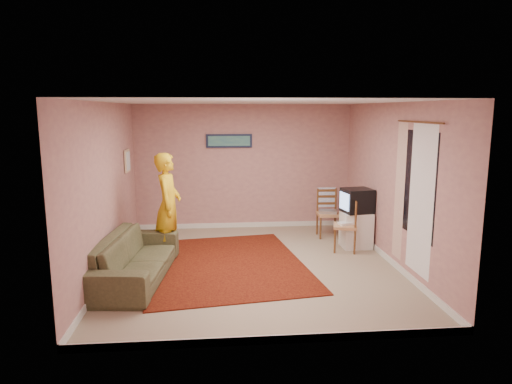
{
  "coord_description": "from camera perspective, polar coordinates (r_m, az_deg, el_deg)",
  "views": [
    {
      "loc": [
        -0.6,
        -7.0,
        2.49
      ],
      "look_at": [
        0.09,
        0.6,
        1.11
      ],
      "focal_mm": 32.0,
      "sensor_mm": 36.0,
      "label": 1
    }
  ],
  "objects": [
    {
      "name": "curtain_rod",
      "position": [
        6.71,
        19.69,
        8.25
      ],
      "size": [
        0.02,
        1.4,
        0.02
      ],
      "primitive_type": "cylinder",
      "rotation": [
        1.57,
        0.0,
        0.0
      ],
      "color": "brown",
      "rests_on": "wall_right"
    },
    {
      "name": "tv_cabinet",
      "position": [
        8.55,
        12.39,
        -4.61
      ],
      "size": [
        0.51,
        0.47,
        0.65
      ],
      "primitive_type": "cube",
      "color": "white",
      "rests_on": "ground"
    },
    {
      "name": "chair_b",
      "position": [
        8.23,
        11.1,
        -3.41
      ],
      "size": [
        0.5,
        0.51,
        0.51
      ],
      "rotation": [
        0.0,
        0.0,
        -1.84
      ],
      "color": "tan",
      "rests_on": "ground"
    },
    {
      "name": "curtain_sheer",
      "position": [
        6.7,
        19.91,
        -0.99
      ],
      "size": [
        0.01,
        0.75,
        2.1
      ],
      "primitive_type": "cube",
      "color": "white",
      "rests_on": "wall_right"
    },
    {
      "name": "wall_left",
      "position": [
        7.28,
        -18.2,
        0.37
      ],
      "size": [
        0.02,
        5.0,
        2.6
      ],
      "primitive_type": "cube",
      "color": "tan",
      "rests_on": "ground"
    },
    {
      "name": "baseboard_left",
      "position": [
        7.59,
        -17.59,
        -8.97
      ],
      "size": [
        0.02,
        5.0,
        0.1
      ],
      "primitive_type": "cube",
      "color": "silver",
      "rests_on": "ground"
    },
    {
      "name": "person",
      "position": [
        7.88,
        -10.91,
        -1.63
      ],
      "size": [
        0.49,
        0.69,
        1.78
      ],
      "primitive_type": "imported",
      "rotation": [
        0.0,
        0.0,
        1.48
      ],
      "color": "yellow",
      "rests_on": "ground"
    },
    {
      "name": "ground",
      "position": [
        7.45,
        -0.27,
        -9.24
      ],
      "size": [
        5.0,
        5.0,
        0.0
      ],
      "primitive_type": "plane",
      "color": "gray",
      "rests_on": "ground"
    },
    {
      "name": "crt_tv",
      "position": [
        8.43,
        12.5,
        -1.05
      ],
      "size": [
        0.57,
        0.53,
        0.43
      ],
      "rotation": [
        0.0,
        0.0,
        0.17
      ],
      "color": "black",
      "rests_on": "tv_cabinet"
    },
    {
      "name": "baseboard_back",
      "position": [
        9.81,
        -1.52,
        -4.12
      ],
      "size": [
        4.5,
        0.02,
        0.1
      ],
      "primitive_type": "cube",
      "color": "silver",
      "rests_on": "ground"
    },
    {
      "name": "area_rug",
      "position": [
        7.53,
        -4.02,
        -8.99
      ],
      "size": [
        2.91,
        3.45,
        0.02
      ],
      "primitive_type": "cube",
      "rotation": [
        0.0,
        0.0,
        0.13
      ],
      "color": "black",
      "rests_on": "ground"
    },
    {
      "name": "wall_back",
      "position": [
        9.59,
        -1.56,
        3.15
      ],
      "size": [
        4.5,
        0.02,
        2.6
      ],
      "primitive_type": "cube",
      "color": "tan",
      "rests_on": "ground"
    },
    {
      "name": "wall_right",
      "position": [
        7.65,
        16.77,
        0.89
      ],
      "size": [
        0.02,
        5.0,
        2.6
      ],
      "primitive_type": "cube",
      "color": "tan",
      "rests_on": "ground"
    },
    {
      "name": "wall_front",
      "position": [
        4.69,
        2.35,
        -4.4
      ],
      "size": [
        4.5,
        0.02,
        2.6
      ],
      "primitive_type": "cube",
      "color": "tan",
      "rests_on": "ground"
    },
    {
      "name": "curtain_floral",
      "position": [
        7.32,
        17.51,
        0.06
      ],
      "size": [
        0.01,
        0.35,
        2.1
      ],
      "primitive_type": "cube",
      "color": "silver",
      "rests_on": "wall_right"
    },
    {
      "name": "chair_a",
      "position": [
        9.08,
        9.04,
        -2.02
      ],
      "size": [
        0.44,
        0.42,
        0.51
      ],
      "rotation": [
        0.0,
        0.0,
        -0.03
      ],
      "color": "tan",
      "rests_on": "ground"
    },
    {
      "name": "baseboard_front",
      "position": [
        5.16,
        2.23,
        -17.94
      ],
      "size": [
        4.5,
        0.02,
        0.1
      ],
      "primitive_type": "cube",
      "color": "silver",
      "rests_on": "ground"
    },
    {
      "name": "baseboard_right",
      "position": [
        7.93,
        16.24,
        -8.05
      ],
      "size": [
        0.02,
        5.0,
        0.1
      ],
      "primitive_type": "cube",
      "color": "silver",
      "rests_on": "ground"
    },
    {
      "name": "dvd_player",
      "position": [
        9.09,
        9.03,
        -2.42
      ],
      "size": [
        0.41,
        0.34,
        0.06
      ],
      "primitive_type": "cube",
      "rotation": [
        0.0,
        0.0,
        -0.32
      ],
      "color": "#A2A2A7",
      "rests_on": "chair_a"
    },
    {
      "name": "blue_throw",
      "position": [
        9.22,
        8.78,
        -0.65
      ],
      "size": [
        0.37,
        0.05,
        0.39
      ],
      "primitive_type": "cube",
      "color": "#7D96CC",
      "rests_on": "chair_a"
    },
    {
      "name": "game_console",
      "position": [
        8.24,
        11.09,
        -3.89
      ],
      "size": [
        0.26,
        0.22,
        0.05
      ],
      "primitive_type": "cube",
      "rotation": [
        0.0,
        0.0,
        0.28
      ],
      "color": "silver",
      "rests_on": "chair_b"
    },
    {
      "name": "ceiling",
      "position": [
        7.02,
        -0.28,
        11.19
      ],
      "size": [
        4.5,
        5.0,
        0.02
      ],
      "primitive_type": "cube",
      "color": "silver",
      "rests_on": "wall_back"
    },
    {
      "name": "picture_back",
      "position": [
        9.49,
        -3.38,
        6.39
      ],
      "size": [
        0.95,
        0.04,
        0.28
      ],
      "color": "#121A34",
      "rests_on": "wall_back"
    },
    {
      "name": "picture_left",
      "position": [
        8.8,
        -15.78,
        3.76
      ],
      "size": [
        0.04,
        0.38,
        0.42
      ],
      "color": "beige",
      "rests_on": "wall_left"
    },
    {
      "name": "sofa",
      "position": [
        7.04,
        -14.88,
        -7.94
      ],
      "size": [
        1.12,
        2.34,
        0.66
      ],
      "primitive_type": "imported",
      "rotation": [
        0.0,
        0.0,
        1.46
      ],
      "color": "brown",
      "rests_on": "ground"
    },
    {
      "name": "window",
      "position": [
        6.81,
        19.59,
        0.9
      ],
      "size": [
        0.01,
        1.1,
        1.5
      ],
      "primitive_type": "cube",
      "color": "black",
      "rests_on": "wall_right"
    }
  ]
}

